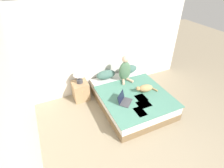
% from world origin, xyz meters
% --- Properties ---
extents(wall_back, '(5.10, 0.05, 2.55)m').
position_xyz_m(wall_back, '(0.00, 3.07, 1.27)').
color(wall_back, silver).
rests_on(wall_back, ground_plane).
extents(wall_side, '(0.05, 4.05, 2.55)m').
position_xyz_m(wall_side, '(-2.07, 1.52, 1.27)').
color(wall_side, silver).
rests_on(wall_side, ground_plane).
extents(bed, '(1.65, 2.04, 0.43)m').
position_xyz_m(bed, '(0.33, 1.98, 0.21)').
color(bed, brown).
rests_on(bed, ground_plane).
extents(pillow_near, '(0.56, 0.28, 0.24)m').
position_xyz_m(pillow_near, '(-0.03, 2.84, 0.55)').
color(pillow_near, '#42665B').
rests_on(pillow_near, bed).
extents(pillow_far, '(0.56, 0.28, 0.24)m').
position_xyz_m(pillow_far, '(0.69, 2.84, 0.55)').
color(pillow_far, '#42665B').
rests_on(pillow_far, bed).
extents(person_sitting, '(0.36, 0.34, 0.74)m').
position_xyz_m(person_sitting, '(0.42, 2.55, 0.75)').
color(person_sitting, '#476B4C').
rests_on(person_sitting, bed).
extents(cat_tabby, '(0.56, 0.28, 0.19)m').
position_xyz_m(cat_tabby, '(0.64, 1.86, 0.52)').
color(cat_tabby, tan).
rests_on(cat_tabby, bed).
extents(laptop_open, '(0.43, 0.43, 0.23)m').
position_xyz_m(laptop_open, '(-0.04, 1.70, 0.48)').
color(laptop_open, '#424247').
rests_on(laptop_open, bed).
extents(nightstand, '(0.41, 0.44, 0.52)m').
position_xyz_m(nightstand, '(-0.81, 2.79, 0.26)').
color(nightstand, tan).
rests_on(nightstand, ground_plane).
extents(table_lamp, '(0.30, 0.30, 0.42)m').
position_xyz_m(table_lamp, '(-0.80, 2.80, 0.82)').
color(table_lamp, '#38383D').
rests_on(table_lamp, nightstand).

